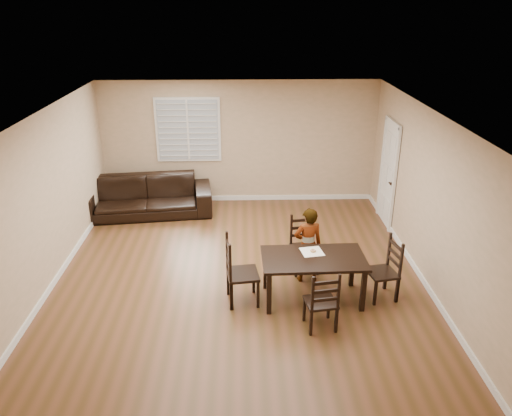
% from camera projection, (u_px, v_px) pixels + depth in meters
% --- Properties ---
extents(ground, '(7.00, 7.00, 0.00)m').
position_uv_depth(ground, '(239.00, 279.00, 8.22)').
color(ground, brown).
rests_on(ground, ground).
extents(room, '(6.04, 7.04, 2.72)m').
position_uv_depth(room, '(240.00, 171.00, 7.68)').
color(room, tan).
rests_on(room, ground).
extents(dining_table, '(1.56, 0.91, 0.72)m').
position_uv_depth(dining_table, '(313.00, 263.00, 7.44)').
color(dining_table, black).
rests_on(dining_table, ground).
extents(chair_near, '(0.50, 0.48, 0.97)m').
position_uv_depth(chair_near, '(303.00, 244.00, 8.42)').
color(chair_near, black).
rests_on(chair_near, ground).
extents(chair_far, '(0.47, 0.45, 0.92)m').
position_uv_depth(chair_far, '(323.00, 305.00, 6.77)').
color(chair_far, black).
rests_on(chair_far, ground).
extents(chair_left, '(0.52, 0.54, 1.09)m').
position_uv_depth(chair_left, '(234.00, 273.00, 7.42)').
color(chair_left, black).
rests_on(chair_left, ground).
extents(chair_right, '(0.49, 0.52, 0.98)m').
position_uv_depth(chair_right, '(389.00, 271.00, 7.59)').
color(chair_right, black).
rests_on(chair_right, ground).
extents(child, '(0.51, 0.38, 1.27)m').
position_uv_depth(child, '(308.00, 245.00, 7.95)').
color(child, gray).
rests_on(child, ground).
extents(napkin, '(0.37, 0.37, 0.00)m').
position_uv_depth(napkin, '(312.00, 252.00, 7.56)').
color(napkin, white).
rests_on(napkin, dining_table).
extents(donut, '(0.09, 0.09, 0.03)m').
position_uv_depth(donut, '(313.00, 251.00, 7.56)').
color(donut, '#AF803F').
rests_on(donut, napkin).
extents(sofa, '(2.82, 1.37, 0.79)m').
position_uv_depth(sofa, '(146.00, 196.00, 10.55)').
color(sofa, black).
rests_on(sofa, ground).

